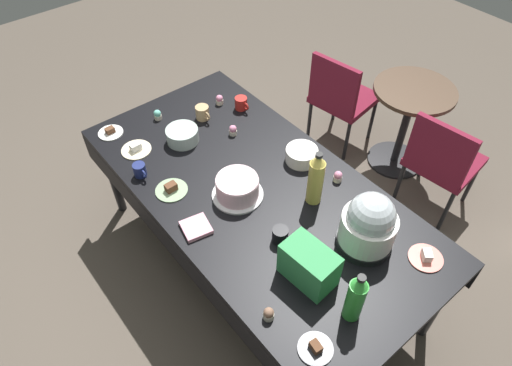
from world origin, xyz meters
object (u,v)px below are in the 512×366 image
glass_salad_bowl (182,135)px  cupcake_lemon (338,177)px  soda_bottle_lime_soda (356,298)px  coffee_mug_red (241,103)px  ceramic_snack_bowl (302,155)px  frosted_layer_cake (237,188)px  cupcake_berry (233,130)px  cupcake_mint (269,314)px  soda_carton (309,265)px  slow_cooker (369,225)px  soda_bottle_ginger_ale (316,179)px  maroon_chair_left (340,95)px  maroon_chair_right (442,159)px  cupcake_rose (220,100)px  coffee_mug_black (281,235)px  cupcake_cocoa (158,115)px  coffee_mug_tan (203,113)px  dessert_plate_charcoal (315,348)px  round_cafe_table (408,113)px  dessert_plate_sage (171,189)px  potluck_table (256,196)px  dessert_plate_white (111,132)px  coffee_mug_navy (140,170)px  dessert_plate_coral (426,257)px  dessert_plate_cream (136,149)px

glass_salad_bowl → cupcake_lemon: bearing=30.2°
soda_bottle_lime_soda → coffee_mug_red: 1.60m
ceramic_snack_bowl → soda_bottle_lime_soda: size_ratio=0.62×
frosted_layer_cake → cupcake_berry: frosted_layer_cake is taller
cupcake_mint → soda_carton: soda_carton is taller
glass_salad_bowl → soda_bottle_lime_soda: (1.47, -0.06, 0.10)m
slow_cooker → soda_carton: size_ratio=1.29×
coffee_mug_red → soda_bottle_ginger_ale: bearing=-12.6°
maroon_chair_left → maroon_chair_right: 0.95m
cupcake_rose → soda_bottle_lime_soda: 1.70m
coffee_mug_black → maroon_chair_left: (-0.89, 1.44, -0.30)m
cupcake_cocoa → coffee_mug_tan: bearing=51.8°
maroon_chair_right → dessert_plate_charcoal: bearing=-74.7°
maroon_chair_left → cupcake_cocoa: bearing=-104.3°
cupcake_rose → round_cafe_table: cupcake_rose is taller
dessert_plate_sage → dessert_plate_charcoal: 1.17m
potluck_table → cupcake_lemon: 0.48m
cupcake_cocoa → soda_bottle_lime_soda: (1.76, -0.06, 0.11)m
dessert_plate_white → soda_carton: (1.56, 0.24, 0.09)m
cupcake_mint → maroon_chair_left: (-1.18, 1.76, -0.29)m
maroon_chair_left → round_cafe_table: size_ratio=1.18×
round_cafe_table → ceramic_snack_bowl: bearing=-88.1°
dessert_plate_charcoal → soda_carton: (-0.28, 0.22, 0.09)m
cupcake_lemon → round_cafe_table: size_ratio=0.09×
coffee_mug_black → coffee_mug_tan: coffee_mug_tan is taller
soda_bottle_ginger_ale → soda_carton: soda_bottle_ginger_ale is taller
coffee_mug_navy → dessert_plate_coral: bearing=29.7°
dessert_plate_cream → cupcake_berry: (0.26, 0.55, 0.02)m
coffee_mug_tan → cupcake_lemon: bearing=15.7°
dessert_plate_coral → coffee_mug_tan: size_ratio=1.33×
potluck_table → cupcake_cocoa: cupcake_cocoa is taller
cupcake_berry → cupcake_lemon: bearing=17.0°
potluck_table → coffee_mug_red: bearing=148.2°
glass_salad_bowl → dessert_plate_coral: 1.57m
coffee_mug_red → round_cafe_table: (0.59, 1.14, -0.29)m
soda_bottle_ginger_ale → coffee_mug_red: 0.93m
dessert_plate_coral → coffee_mug_tan: coffee_mug_tan is taller
soda_bottle_lime_soda → coffee_mug_tan: size_ratio=2.38×
cupcake_rose → maroon_chair_right: 1.57m
dessert_plate_sage → cupcake_berry: size_ratio=2.71×
dessert_plate_sage → soda_carton: soda_carton is taller
cupcake_berry → soda_carton: bearing=-18.8°
dessert_plate_cream → coffee_mug_black: size_ratio=1.52×
maroon_chair_left → coffee_mug_red: bearing=-96.1°
frosted_layer_cake → coffee_mug_red: (-0.61, 0.50, -0.02)m
cupcake_mint → coffee_mug_tan: 1.47m
slow_cooker → cupcake_rose: slow_cooker is taller
frosted_layer_cake → soda_carton: bearing=-5.7°
cupcake_cocoa → coffee_mug_red: (0.26, 0.49, 0.01)m
cupcake_cocoa → soda_carton: (1.49, -0.07, 0.07)m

